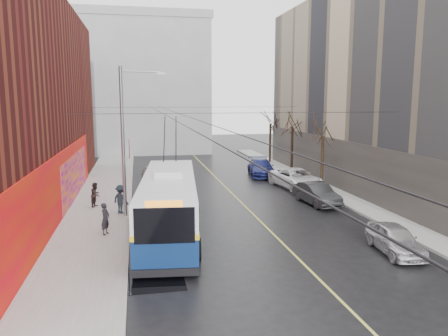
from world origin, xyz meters
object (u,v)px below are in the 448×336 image
object	(u,v)px
parked_car_b	(317,194)
parked_car_a	(395,239)
parked_car_d	(261,168)
pedestrian_a	(105,219)
tree_far	(271,117)
following_car	(153,174)
streetlight_pole	(126,138)
tree_mid	(293,119)
pedestrian_b	(96,195)
parked_car_c	(296,178)
trolleybus	(169,203)
tree_near	(323,126)
pedestrian_c	(121,199)

from	to	relation	value
parked_car_b	parked_car_a	bearing A→B (deg)	-96.83
parked_car_b	parked_car_d	xyz separation A→B (m)	(-0.63, 11.49, 0.04)
pedestrian_a	tree_far	bearing A→B (deg)	-10.38
tree_far	following_car	xyz separation A→B (m)	(-13.22, -8.48, -4.46)
streetlight_pole	following_car	size ratio (longest dim) A/B	2.25
parked_car_a	parked_car_b	size ratio (longest dim) A/B	0.89
tree_far	following_car	size ratio (longest dim) A/B	1.64
tree_mid	pedestrian_b	distance (m)	20.60
parked_car_c	following_car	xyz separation A→B (m)	(-11.22, 5.06, -0.10)
streetlight_pole	trolleybus	size ratio (longest dim) A/B	0.70
parked_car_b	parked_car_d	bearing A→B (deg)	87.71
tree_mid	parked_car_a	distance (m)	22.35
tree_far	parked_car_a	xyz separation A→B (m)	(-2.80, -28.70, -4.47)
streetlight_pole	tree_mid	bearing A→B (deg)	40.65
parked_car_a	parked_car_c	size ratio (longest dim) A/B	0.70
tree_near	tree_mid	bearing A→B (deg)	90.00
streetlight_pole	parked_car_a	bearing A→B (deg)	-35.18
tree_far	streetlight_pole	bearing A→B (deg)	-127.12
tree_mid	parked_car_b	distance (m)	13.14
tree_far	parked_car_a	distance (m)	29.18
parked_car_b	streetlight_pole	bearing A→B (deg)	178.81
following_car	trolleybus	bearing A→B (deg)	-97.37
parked_car_d	pedestrian_b	distance (m)	17.15
parked_car_c	tree_far	bearing A→B (deg)	72.49
tree_near	parked_car_b	bearing A→B (deg)	-116.88
tree_near	tree_mid	size ratio (longest dim) A/B	0.96
streetlight_pole	tree_far	world-z (taller)	streetlight_pole
tree_near	parked_car_b	size ratio (longest dim) A/B	1.44
parked_car_b	pedestrian_b	size ratio (longest dim) A/B	2.77
pedestrian_b	tree_far	bearing A→B (deg)	-24.13
pedestrian_a	parked_car_d	bearing A→B (deg)	-14.96
tree_near	pedestrian_c	bearing A→B (deg)	-160.73
parked_car_c	pedestrian_a	distance (m)	17.43
pedestrian_b	tree_mid	bearing A→B (deg)	-38.28
pedestrian_c	parked_car_b	bearing A→B (deg)	-134.84
tree_mid	parked_car_a	world-z (taller)	tree_mid
streetlight_pole	parked_car_c	bearing A→B (deg)	26.17
tree_near	trolleybus	distance (m)	16.47
trolleybus	pedestrian_c	xyz separation A→B (m)	(-2.66, 4.23, -0.63)
parked_car_a	parked_car_b	xyz separation A→B (m)	(0.23, 9.63, 0.06)
parked_car_a	following_car	xyz separation A→B (m)	(-10.41, 20.22, 0.01)
tree_far	pedestrian_c	xyz separation A→B (m)	(-15.57, -19.44, -4.11)
parked_car_a	pedestrian_a	world-z (taller)	pedestrian_a
tree_near	following_car	distance (m)	14.95
streetlight_pole	pedestrian_b	world-z (taller)	streetlight_pole
parked_car_c	tree_near	bearing A→B (deg)	-21.99
trolleybus	parked_car_b	world-z (taller)	trolleybus
parked_car_c	parked_car_a	bearing A→B (deg)	-102.15
parked_car_a	parked_car_b	distance (m)	9.63
parked_car_a	parked_car_c	bearing A→B (deg)	93.57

